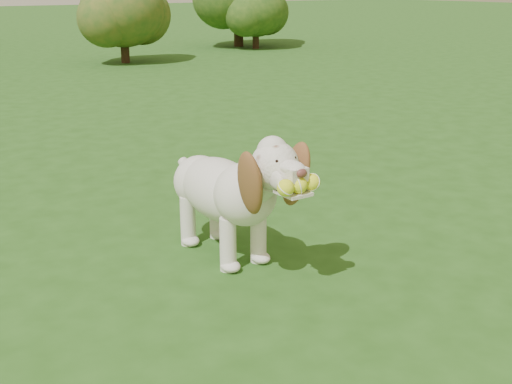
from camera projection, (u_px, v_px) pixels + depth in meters
ground at (264, 226)px, 3.92m from camera, size 80.00×80.00×0.00m
dog at (231, 188)px, 3.34m from camera, size 0.40×1.14×0.74m
shrub_c at (123, 11)px, 11.52m from camera, size 1.52×1.52×1.57m
shrub_d at (256, 10)px, 14.08m from camera, size 1.38×1.38×1.43m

